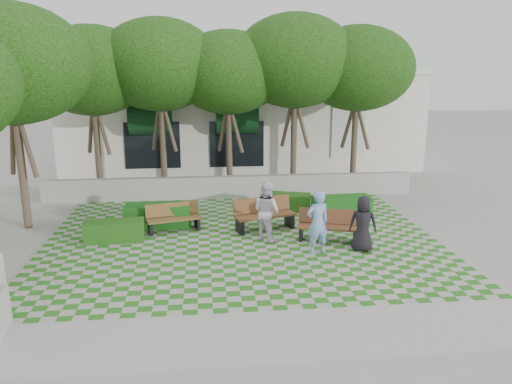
{
  "coord_description": "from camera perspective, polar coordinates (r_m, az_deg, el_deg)",
  "views": [
    {
      "loc": [
        -1.12,
        -13.61,
        5.24
      ],
      "look_at": [
        0.5,
        1.5,
        1.4
      ],
      "focal_mm": 35.0,
      "sensor_mm": 36.0,
      "label": 1
    }
  ],
  "objects": [
    {
      "name": "tree_row",
      "position": [
        19.57,
        -8.55,
        13.86
      ],
      "size": [
        17.7,
        13.4,
        7.41
      ],
      "color": "#47382B",
      "rests_on": "ground"
    },
    {
      "name": "person_dark",
      "position": [
        14.76,
        12.13,
        -3.57
      ],
      "size": [
        0.94,
        0.78,
        1.64
      ],
      "primitive_type": "imported",
      "rotation": [
        0.0,
        0.0,
        2.76
      ],
      "color": "black",
      "rests_on": "ground"
    },
    {
      "name": "building",
      "position": [
        27.89,
        -1.89,
        8.58
      ],
      "size": [
        18.0,
        8.92,
        5.15
      ],
      "color": "white",
      "rests_on": "ground"
    },
    {
      "name": "hedge_midleft",
      "position": [
        17.07,
        -11.13,
        -2.63
      ],
      "size": [
        2.19,
        0.9,
        0.76
      ],
      "primitive_type": "cube",
      "rotation": [
        0.0,
        0.0,
        -0.02
      ],
      "color": "#144B14",
      "rests_on": "ground"
    },
    {
      "name": "sidewalk_south",
      "position": [
        10.39,
        0.95,
        -16.07
      ],
      "size": [
        16.0,
        2.0,
        0.01
      ],
      "primitive_type": "cube",
      "color": "#9E9B93",
      "rests_on": "ground"
    },
    {
      "name": "retaining_wall",
      "position": [
        20.41,
        -2.81,
        0.59
      ],
      "size": [
        15.0,
        0.36,
        0.9
      ],
      "primitive_type": "cube",
      "color": "#9E9B93",
      "rests_on": "ground"
    },
    {
      "name": "lawn",
      "position": [
        15.56,
        -1.64,
        -5.48
      ],
      "size": [
        12.0,
        12.0,
        0.0
      ],
      "primitive_type": "plane",
      "color": "#2B721E",
      "rests_on": "ground"
    },
    {
      "name": "bench_east",
      "position": [
        15.52,
        8.25,
        -3.89
      ],
      "size": [
        1.94,
        1.11,
        0.97
      ],
      "rotation": [
        0.0,
        0.0,
        -0.29
      ],
      "color": "brown",
      "rests_on": "ground"
    },
    {
      "name": "hedge_midright",
      "position": [
        18.69,
        3.41,
        -1.12
      ],
      "size": [
        1.92,
        1.22,
        0.63
      ],
      "primitive_type": "cube",
      "rotation": [
        0.0,
        0.0,
        -0.3
      ],
      "color": "#1C4A13",
      "rests_on": "ground"
    },
    {
      "name": "bench_mid",
      "position": [
        16.39,
        0.94,
        -2.6
      ],
      "size": [
        2.11,
        1.21,
        1.05
      ],
      "rotation": [
        0.0,
        0.0,
        0.29
      ],
      "color": "brown",
      "rests_on": "ground"
    },
    {
      "name": "ground",
      "position": [
        14.62,
        -1.33,
        -6.82
      ],
      "size": [
        90.0,
        90.0,
        0.0
      ],
      "primitive_type": "plane",
      "color": "gray",
      "rests_on": "ground"
    },
    {
      "name": "person_white",
      "position": [
        15.31,
        1.23,
        -2.18
      ],
      "size": [
        1.12,
        1.14,
        1.85
      ],
      "primitive_type": "imported",
      "rotation": [
        0.0,
        0.0,
        2.28
      ],
      "color": "white",
      "rests_on": "ground"
    },
    {
      "name": "hedge_west",
      "position": [
        16.02,
        -15.87,
        -4.29
      ],
      "size": [
        1.84,
        0.84,
        0.63
      ],
      "primitive_type": "cube",
      "rotation": [
        0.0,
        0.0,
        0.07
      ],
      "color": "#1C4A13",
      "rests_on": "ground"
    },
    {
      "name": "person_blue",
      "position": [
        14.29,
        7.04,
        -3.48
      ],
      "size": [
        0.76,
        0.59,
        1.86
      ],
      "primitive_type": "imported",
      "rotation": [
        0.0,
        0.0,
        3.38
      ],
      "color": "#7A9DE0",
      "rests_on": "ground"
    },
    {
      "name": "hedge_east",
      "position": [
        18.16,
        9.74,
        -1.61
      ],
      "size": [
        2.08,
        0.91,
        0.72
      ],
      "primitive_type": "cube",
      "rotation": [
        0.0,
        0.0,
        0.04
      ],
      "color": "#154F16",
      "rests_on": "ground"
    },
    {
      "name": "bench_west",
      "position": [
        16.47,
        -9.42,
        -2.96
      ],
      "size": [
        1.83,
        1.0,
        0.91
      ],
      "rotation": [
        0.0,
        0.0,
        0.26
      ],
      "color": "brown",
      "rests_on": "ground"
    }
  ]
}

